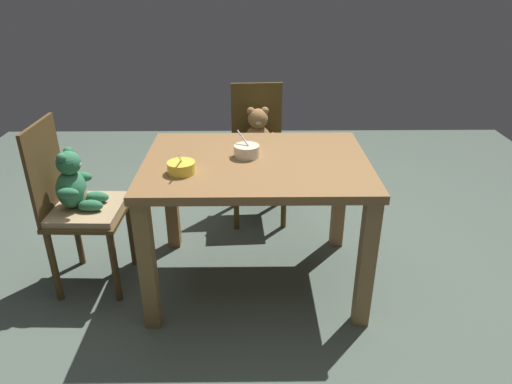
{
  "coord_description": "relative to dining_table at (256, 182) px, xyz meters",
  "views": [
    {
      "loc": [
        -0.03,
        -2.17,
        1.62
      ],
      "look_at": [
        0.0,
        0.05,
        0.52
      ],
      "focal_mm": 32.87,
      "sensor_mm": 36.0,
      "label": 1
    }
  ],
  "objects": [
    {
      "name": "teddy_chair_near_left",
      "position": [
        -0.93,
        -0.0,
        -0.09
      ],
      "size": [
        0.39,
        0.4,
        0.92
      ],
      "rotation": [
        0.0,
        0.0,
        -0.03
      ],
      "color": "#503A1D",
      "rests_on": "ground_plane"
    },
    {
      "name": "porridge_bowl_cream_center",
      "position": [
        -0.05,
        0.05,
        0.15
      ],
      "size": [
        0.13,
        0.13,
        0.13
      ],
      "color": "beige",
      "rests_on": "dining_table"
    },
    {
      "name": "ground_plane",
      "position": [
        0.0,
        0.0,
        -0.63
      ],
      "size": [
        5.2,
        5.2,
        0.04
      ],
      "color": "#4E5B50"
    },
    {
      "name": "porridge_bowl_yellow_near_left",
      "position": [
        -0.35,
        -0.16,
        0.15
      ],
      "size": [
        0.13,
        0.14,
        0.12
      ],
      "color": "yellow",
      "rests_on": "dining_table"
    },
    {
      "name": "dining_table",
      "position": [
        0.0,
        0.0,
        0.0
      ],
      "size": [
        1.13,
        0.83,
        0.73
      ],
      "color": "brown",
      "rests_on": "ground_plane"
    },
    {
      "name": "teddy_chair_far_center",
      "position": [
        0.02,
        0.79,
        -0.08
      ],
      "size": [
        0.4,
        0.41,
        0.9
      ],
      "rotation": [
        0.0,
        0.0,
        -1.52
      ],
      "color": "#4C3A17",
      "rests_on": "ground_plane"
    }
  ]
}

